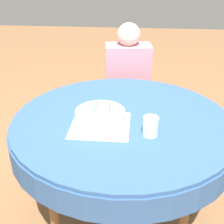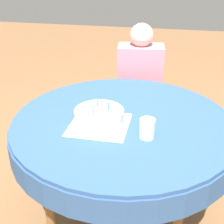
{
  "view_description": "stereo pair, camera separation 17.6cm",
  "coord_description": "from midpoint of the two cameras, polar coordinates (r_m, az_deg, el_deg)",
  "views": [
    {
      "loc": [
        0.08,
        -1.59,
        1.63
      ],
      "look_at": [
        -0.06,
        -0.03,
        0.82
      ],
      "focal_mm": 50.0,
      "sensor_mm": 36.0,
      "label": 1
    },
    {
      "loc": [
        0.26,
        -1.56,
        1.63
      ],
      "look_at": [
        -0.06,
        -0.03,
        0.82
      ],
      "focal_mm": 50.0,
      "sensor_mm": 36.0,
      "label": 2
    }
  ],
  "objects": [
    {
      "name": "chair",
      "position": [
        2.77,
        0.88,
        2.56
      ],
      "size": [
        0.42,
        0.42,
        0.86
      ],
      "rotation": [
        0.0,
        0.0,
        0.12
      ],
      "color": "#A37A4C",
      "rests_on": "ground_plane"
    },
    {
      "name": "napkin",
      "position": [
        1.74,
        -5.05,
        -2.5
      ],
      "size": [
        0.32,
        0.32,
        0.0
      ],
      "color": "white",
      "rests_on": "dining_table"
    },
    {
      "name": "person",
      "position": [
        2.61,
        0.99,
        6.0
      ],
      "size": [
        0.39,
        0.34,
        1.14
      ],
      "rotation": [
        0.0,
        0.0,
        0.12
      ],
      "color": "beige",
      "rests_on": "ground_plane"
    },
    {
      "name": "drinking_glass",
      "position": [
        1.62,
        3.99,
        -2.73
      ],
      "size": [
        0.08,
        0.08,
        0.11
      ],
      "color": "silver",
      "rests_on": "dining_table"
    },
    {
      "name": "birthday_cake",
      "position": [
        1.72,
        -5.11,
        -1.16
      ],
      "size": [
        0.27,
        0.27,
        0.14
      ],
      "color": "white",
      "rests_on": "dining_table"
    },
    {
      "name": "ground_plane",
      "position": [
        2.27,
        -0.7,
        -18.59
      ],
      "size": [
        12.0,
        12.0,
        0.0
      ],
      "primitive_type": "plane",
      "color": "#8C603D"
    },
    {
      "name": "dining_table",
      "position": [
        1.85,
        -0.81,
        -3.69
      ],
      "size": [
        1.3,
        1.3,
        0.77
      ],
      "color": "#335689",
      "rests_on": "ground_plane"
    }
  ]
}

